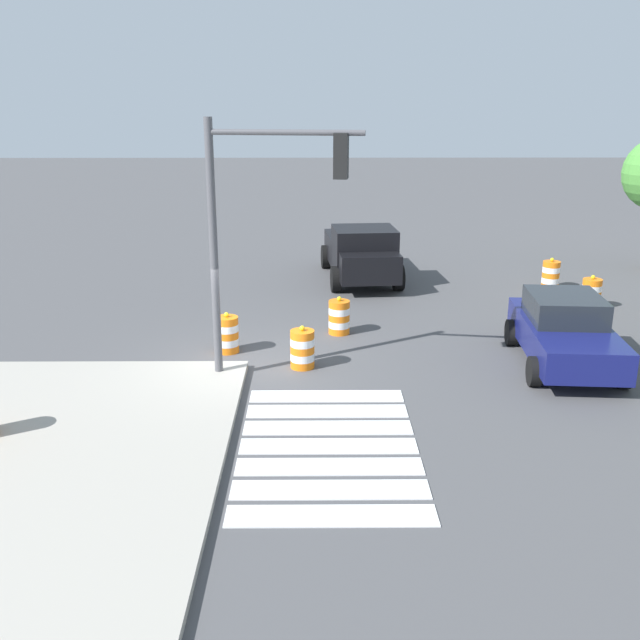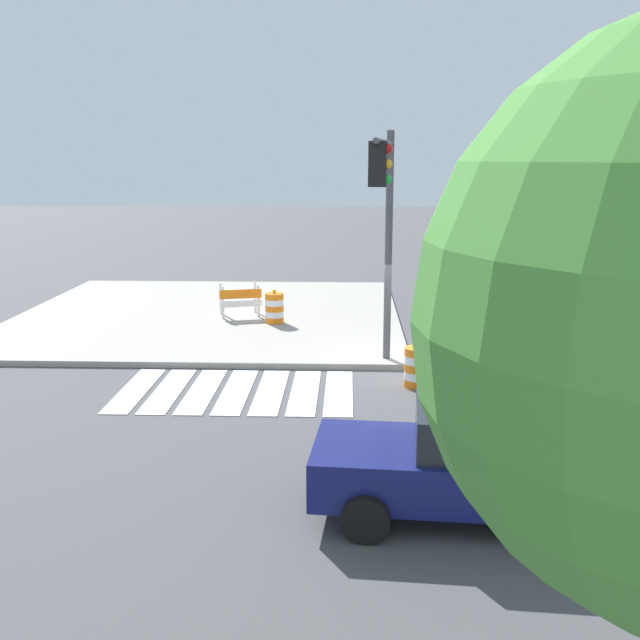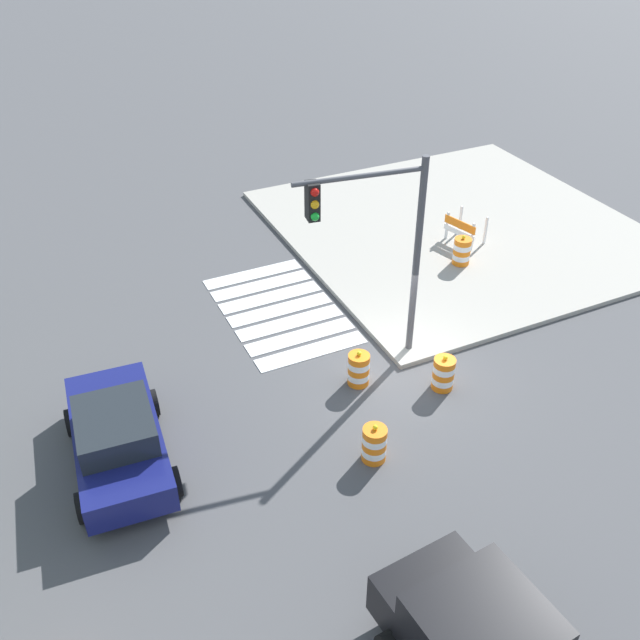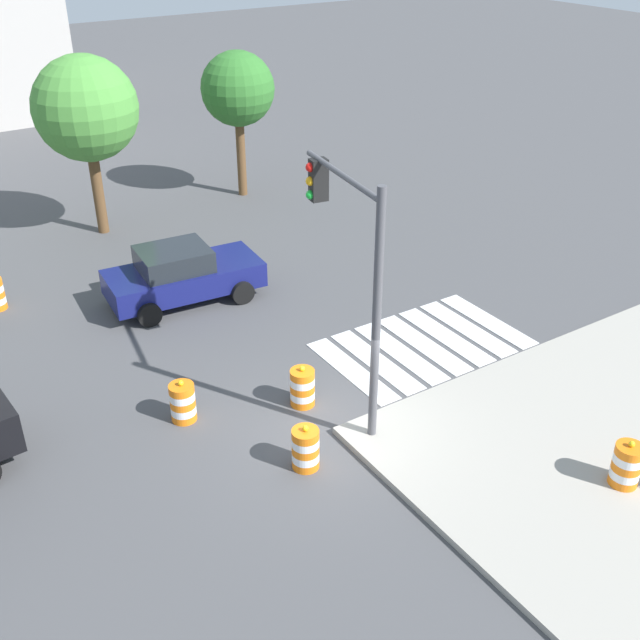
% 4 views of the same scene
% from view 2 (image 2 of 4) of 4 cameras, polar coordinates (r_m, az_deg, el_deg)
% --- Properties ---
extents(ground_plane, '(120.00, 120.00, 0.00)m').
position_cam_2_polar(ground_plane, '(18.19, 7.05, -3.86)').
color(ground_plane, '#474749').
extents(sidewalk_corner, '(12.00, 12.00, 0.15)m').
position_cam_2_polar(sidewalk_corner, '(24.33, -8.36, 0.43)').
color(sidewalk_corner, '#9E998E').
rests_on(sidewalk_corner, ground).
extents(crosswalk_stripes, '(5.10, 3.20, 0.02)m').
position_cam_2_polar(crosswalk_stripes, '(16.57, -6.39, -5.42)').
color(crosswalk_stripes, silver).
rests_on(crosswalk_stripes, ground).
extents(sports_car, '(4.43, 2.40, 1.63)m').
position_cam_2_polar(sports_car, '(11.01, 11.28, -10.52)').
color(sports_car, navy).
rests_on(sports_car, ground).
extents(traffic_barrel_near_corner, '(0.56, 0.56, 1.02)m').
position_cam_2_polar(traffic_barrel_near_corner, '(18.76, 10.15, -2.02)').
color(traffic_barrel_near_corner, orange).
rests_on(traffic_barrel_near_corner, ground).
extents(traffic_barrel_crosswalk_end, '(0.56, 0.56, 1.02)m').
position_cam_2_polar(traffic_barrel_crosswalk_end, '(16.84, 7.37, -3.58)').
color(traffic_barrel_crosswalk_end, orange).
rests_on(traffic_barrel_crosswalk_end, ground).
extents(traffic_barrel_far_curb, '(0.56, 0.56, 1.02)m').
position_cam_2_polar(traffic_barrel_far_curb, '(16.38, 16.42, -4.45)').
color(traffic_barrel_far_curb, orange).
rests_on(traffic_barrel_far_curb, ground).
extents(traffic_barrel_on_sidewalk, '(0.56, 0.56, 1.02)m').
position_cam_2_polar(traffic_barrel_on_sidewalk, '(22.47, -3.49, 0.92)').
color(traffic_barrel_on_sidewalk, orange).
rests_on(traffic_barrel_on_sidewalk, sidewalk_corner).
extents(construction_barricade, '(1.39, 1.07, 1.00)m').
position_cam_2_polar(construction_barricade, '(23.38, -6.12, 1.62)').
color(construction_barricade, silver).
rests_on(construction_barricade, sidewalk_corner).
extents(traffic_light_pole, '(0.68, 3.27, 5.50)m').
position_cam_2_polar(traffic_light_pole, '(16.93, 5.00, 8.45)').
color(traffic_light_pole, '#4C4C51').
rests_on(traffic_light_pole, sidewalk_corner).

